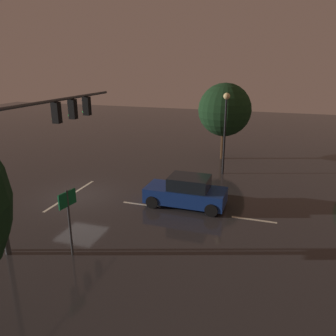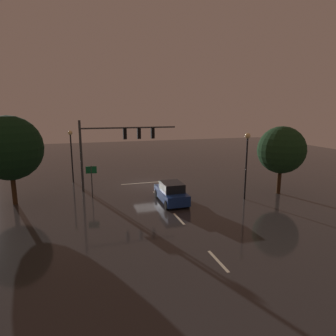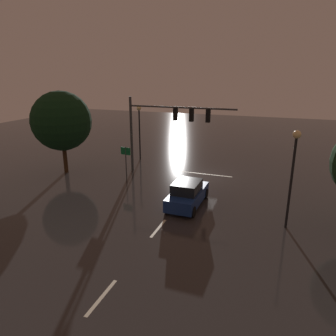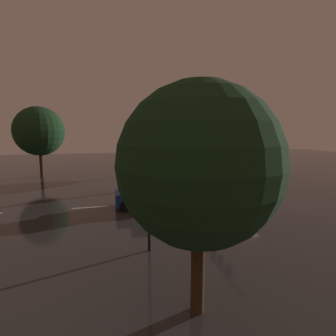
{
  "view_description": "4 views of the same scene",
  "coord_description": "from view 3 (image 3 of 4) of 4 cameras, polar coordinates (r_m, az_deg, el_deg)",
  "views": [
    {
      "loc": [
        15.3,
        10.46,
        7.37
      ],
      "look_at": [
        -1.0,
        5.19,
        1.93
      ],
      "focal_mm": 35.05,
      "sensor_mm": 36.0,
      "label": 1
    },
    {
      "loc": [
        6.34,
        28.09,
        7.49
      ],
      "look_at": [
        -0.98,
        4.21,
        2.42
      ],
      "focal_mm": 31.23,
      "sensor_mm": 36.0,
      "label": 2
    },
    {
      "loc": [
        -5.93,
        24.64,
        8.44
      ],
      "look_at": [
        0.95,
        5.8,
        2.26
      ],
      "focal_mm": 33.26,
      "sensor_mm": 36.0,
      "label": 3
    },
    {
      "loc": [
        -16.78,
        9.03,
        4.82
      ],
      "look_at": [
        0.56,
        4.86,
        2.24
      ],
      "focal_mm": 28.49,
      "sensor_mm": 36.0,
      "label": 4
    }
  ],
  "objects": [
    {
      "name": "street_lamp_right_kerb",
      "position": [
        30.86,
        -5.28,
        8.26
      ],
      "size": [
        0.44,
        0.44,
        5.36
      ],
      "color": "black",
      "rests_on": "ground_plane"
    },
    {
      "name": "lane_dash_near",
      "position": [
        13.46,
        -12.07,
        -22.15
      ],
      "size": [
        0.16,
        2.2,
        0.01
      ],
      "primitive_type": "cube",
      "rotation": [
        0.0,
        0.0,
        1.57
      ],
      "color": "beige",
      "rests_on": "ground_plane"
    },
    {
      "name": "stop_bar",
      "position": [
        27.19,
        6.45,
        -1.06
      ],
      "size": [
        5.0,
        0.16,
        0.01
      ],
      "primitive_type": "cube",
      "color": "beige",
      "rests_on": "ground_plane"
    },
    {
      "name": "tree_right_far",
      "position": [
        27.96,
        -18.94,
        8.14
      ],
      "size": [
        5.01,
        5.01,
        7.03
      ],
      "color": "#382314",
      "rests_on": "ground_plane"
    },
    {
      "name": "street_lamp_left_kerb",
      "position": [
        17.88,
        22.0,
        0.98
      ],
      "size": [
        0.44,
        0.44,
        5.58
      ],
      "color": "black",
      "rests_on": "ground_plane"
    },
    {
      "name": "route_sign",
      "position": [
        25.09,
        -7.75,
        2.14
      ],
      "size": [
        0.9,
        0.19,
        2.8
      ],
      "color": "#383A3D",
      "rests_on": "ground_plane"
    },
    {
      "name": "car_approaching",
      "position": [
        20.52,
        3.57,
        -4.77
      ],
      "size": [
        1.95,
        4.39,
        1.7
      ],
      "color": "navy",
      "rests_on": "ground_plane"
    },
    {
      "name": "lane_dash_mid",
      "position": [
        17.91,
        -1.79,
        -10.99
      ],
      "size": [
        0.16,
        2.2,
        0.01
      ],
      "primitive_type": "cube",
      "rotation": [
        0.0,
        0.0,
        1.57
      ],
      "color": "beige",
      "rests_on": "ground_plane"
    },
    {
      "name": "traffic_signal_assembly",
      "position": [
        25.82,
        -0.09,
        8.63
      ],
      "size": [
        9.07,
        0.47,
        6.5
      ],
      "color": "#383A3D",
      "rests_on": "ground_plane"
    },
    {
      "name": "ground_plane",
      "position": [
        26.72,
        6.19,
        -1.39
      ],
      "size": [
        80.0,
        80.0,
        0.0
      ],
      "primitive_type": "plane",
      "color": "#2D2B2B"
    },
    {
      "name": "lane_dash_far",
      "position": [
        23.08,
        3.76,
        -4.36
      ],
      "size": [
        0.16,
        2.2,
        0.01
      ],
      "primitive_type": "cube",
      "rotation": [
        0.0,
        0.0,
        1.57
      ],
      "color": "beige",
      "rests_on": "ground_plane"
    }
  ]
}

